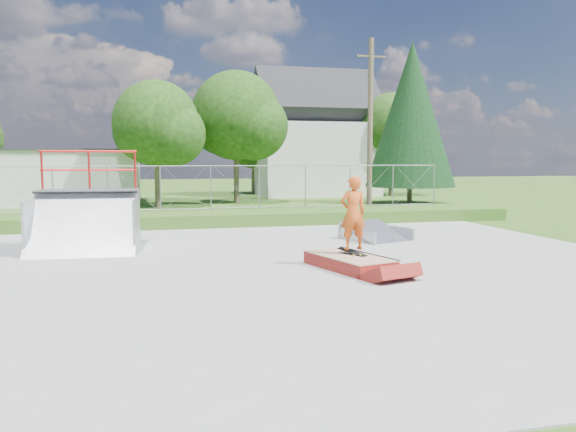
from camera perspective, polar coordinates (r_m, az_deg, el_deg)
name	(u,v)px	position (r m, az deg, el deg)	size (l,w,h in m)	color
ground	(261,272)	(12.86, -2.76, -5.69)	(120.00, 120.00, 0.00)	#315618
concrete_pad	(261,271)	(12.86, -2.76, -5.60)	(20.00, 16.00, 0.04)	#979794
grass_berm	(214,218)	(22.12, -7.54, -0.23)	(24.00, 3.00, 0.50)	#315618
grind_box	(349,263)	(13.13, 6.23, -4.73)	(1.69, 2.49, 0.34)	maroon
quarter_pipe	(84,202)	(16.28, -20.04, 1.38)	(2.81, 2.37, 2.81)	#9EA0A5
flat_bank_ramp	(377,232)	(17.89, 8.99, -1.66)	(1.67, 1.79, 0.51)	#9EA0A5
skateboard	(353,253)	(13.24, 6.58, -3.70)	(0.22, 0.80, 0.02)	black
skater	(353,216)	(13.13, 6.62, -0.01)	(0.63, 0.41, 1.71)	#D9591D
chain_link_fence	(211,188)	(23.02, -7.85, 2.87)	(20.00, 0.06, 1.80)	gray
utility_building_flat	(48,178)	(34.83, -23.16, 3.61)	(10.00, 6.00, 3.00)	#BABAB6
gable_house	(314,141)	(40.05, 2.69, 7.64)	(8.40, 6.08, 8.94)	#BABAB6
utility_pole	(370,127)	(26.35, 8.34, 8.89)	(0.24, 0.24, 8.00)	brown
tree_left_near	(161,127)	(30.25, -12.77, 8.86)	(4.76, 4.48, 6.65)	brown
tree_center	(241,119)	(32.68, -4.77, 9.81)	(5.44, 5.12, 7.60)	brown
tree_right_far	(396,130)	(39.90, 10.96, 8.57)	(5.10, 4.80, 7.12)	brown
tree_back_mid	(257,144)	(40.96, -3.18, 7.31)	(4.08, 3.84, 5.70)	brown
conifer_tree	(411,115)	(32.81, 12.41, 10.04)	(5.04, 5.04, 9.10)	brown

